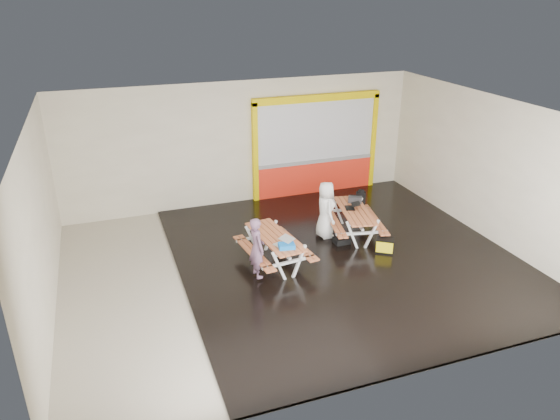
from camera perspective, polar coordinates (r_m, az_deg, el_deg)
name	(u,v)px	position (r m, az deg, el deg)	size (l,w,h in m)	color
room	(294,194)	(11.03, 1.57, 1.82)	(10.02, 8.02, 3.52)	#BFB5A1
deck	(343,256)	(12.23, 6.98, -5.00)	(7.50, 7.98, 0.05)	black
kiosk	(316,148)	(15.37, 3.96, 6.86)	(3.88, 0.16, 3.00)	red
picnic_table_left	(275,243)	(11.51, -0.60, -3.65)	(1.46, 1.98, 0.74)	#B75F34
picnic_table_right	(354,216)	(12.97, 8.18, -0.67)	(1.59, 2.05, 0.74)	#B75F34
person_left	(257,248)	(10.89, -2.57, -4.14)	(0.49, 0.32, 1.34)	#6B4A62
person_right	(326,210)	(12.73, 5.03, 0.03)	(0.70, 0.45, 1.43)	white
laptop_left	(283,243)	(11.02, 0.38, -3.65)	(0.46, 0.44, 0.16)	silver
laptop_right	(352,207)	(12.95, 7.92, 0.38)	(0.44, 0.42, 0.15)	black
blue_pouch	(287,246)	(10.91, 0.73, -3.96)	(0.34, 0.24, 0.10)	blue
toolbox	(355,199)	(13.32, 8.26, 1.16)	(0.38, 0.32, 0.20)	black
backpack	(361,198)	(13.83, 8.87, 1.36)	(0.29, 0.25, 0.41)	black
dark_case	(342,241)	(12.71, 6.79, -3.35)	(0.37, 0.28, 0.14)	black
fluke_bag	(385,246)	(12.41, 11.44, -3.86)	(0.48, 0.45, 0.35)	black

